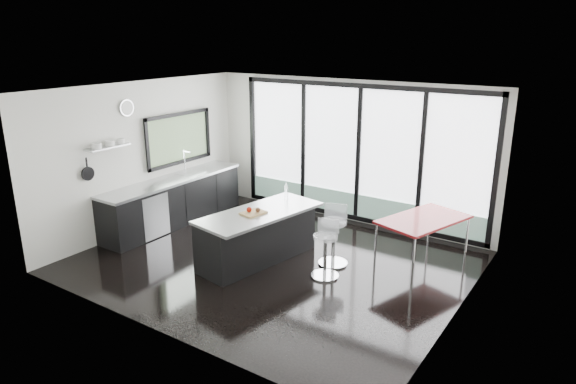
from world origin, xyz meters
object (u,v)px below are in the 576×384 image
Objects in this scene: bar_stool_near at (325,256)px; red_table at (422,241)px; island at (257,235)px; bar_stool_far at (333,242)px.

red_table reaches higher than bar_stool_near.
island is 1.25m from bar_stool_far.
red_table is at bearing 14.80° from bar_stool_far.
bar_stool_far is at bearing 26.16° from island.
red_table reaches higher than bar_stool_far.
bar_stool_far is 1.44m from red_table.
island is 2.68m from red_table.
island is 3.25× the size of bar_stool_near.
bar_stool_near is 0.49m from bar_stool_far.
island is 1.52× the size of red_table.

